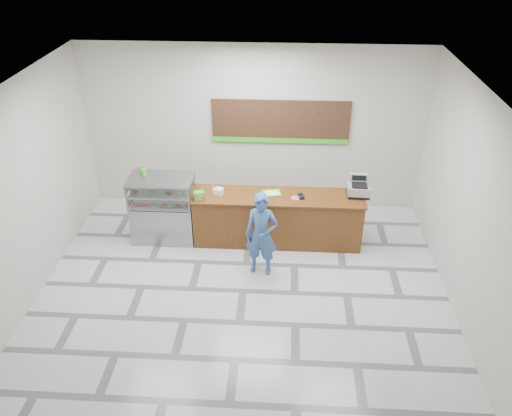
# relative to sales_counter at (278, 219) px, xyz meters

# --- Properties ---
(floor) EXTENTS (7.00, 7.00, 0.00)m
(floor) POSITION_rel_sales_counter_xyz_m (-0.55, -1.55, -0.52)
(floor) COLOR silver
(floor) RESTS_ON ground
(back_wall) EXTENTS (7.00, 0.00, 7.00)m
(back_wall) POSITION_rel_sales_counter_xyz_m (-0.55, 1.45, 1.23)
(back_wall) COLOR beige
(back_wall) RESTS_ON floor
(ceiling) EXTENTS (7.00, 7.00, 0.00)m
(ceiling) POSITION_rel_sales_counter_xyz_m (-0.55, -1.55, 2.98)
(ceiling) COLOR silver
(ceiling) RESTS_ON back_wall
(sales_counter) EXTENTS (3.26, 0.76, 1.03)m
(sales_counter) POSITION_rel_sales_counter_xyz_m (0.00, 0.00, 0.00)
(sales_counter) COLOR brown
(sales_counter) RESTS_ON floor
(display_case) EXTENTS (1.22, 0.72, 1.33)m
(display_case) POSITION_rel_sales_counter_xyz_m (-2.22, -0.00, 0.16)
(display_case) COLOR gray
(display_case) RESTS_ON floor
(menu_board) EXTENTS (2.80, 0.06, 0.90)m
(menu_board) POSITION_rel_sales_counter_xyz_m (-0.00, 1.41, 1.42)
(menu_board) COLOR black
(menu_board) RESTS_ON back_wall
(cash_register) EXTENTS (0.42, 0.44, 0.38)m
(cash_register) POSITION_rel_sales_counter_xyz_m (1.50, 0.14, 0.66)
(cash_register) COLOR black
(cash_register) RESTS_ON sales_counter
(card_terminal) EXTENTS (0.13, 0.19, 0.04)m
(card_terminal) POSITION_rel_sales_counter_xyz_m (0.43, -0.04, 0.54)
(card_terminal) COLOR black
(card_terminal) RESTS_ON sales_counter
(serving_tray) EXTENTS (0.41, 0.33, 0.02)m
(serving_tray) POSITION_rel_sales_counter_xyz_m (-0.13, 0.07, 0.52)
(serving_tray) COLOR #35BE13
(serving_tray) RESTS_ON sales_counter
(napkin_box) EXTENTS (0.18, 0.18, 0.12)m
(napkin_box) POSITION_rel_sales_counter_xyz_m (-1.12, -0.00, 0.57)
(napkin_box) COLOR white
(napkin_box) RESTS_ON sales_counter
(straw_cup) EXTENTS (0.08, 0.08, 0.12)m
(straw_cup) POSITION_rel_sales_counter_xyz_m (-1.20, -0.03, 0.57)
(straw_cup) COLOR silver
(straw_cup) RESTS_ON sales_counter
(promo_box) EXTENTS (0.21, 0.17, 0.17)m
(promo_box) POSITION_rel_sales_counter_xyz_m (-1.46, -0.23, 0.60)
(promo_box) COLOR green
(promo_box) RESTS_ON sales_counter
(donut_decal) EXTENTS (0.17, 0.17, 0.00)m
(donut_decal) POSITION_rel_sales_counter_xyz_m (0.32, -0.07, 0.52)
(donut_decal) COLOR #E66682
(donut_decal) RESTS_ON sales_counter
(green_cup_left) EXTENTS (0.09, 0.09, 0.14)m
(green_cup_left) POSITION_rel_sales_counter_xyz_m (-2.62, 0.23, 0.88)
(green_cup_left) COLOR green
(green_cup_left) RESTS_ON display_case
(green_cup_right) EXTENTS (0.08, 0.08, 0.13)m
(green_cup_right) POSITION_rel_sales_counter_xyz_m (-2.55, 0.09, 0.88)
(green_cup_right) COLOR green
(green_cup_right) RESTS_ON display_case
(customer) EXTENTS (0.63, 0.46, 1.59)m
(customer) POSITION_rel_sales_counter_xyz_m (-0.26, -0.97, 0.28)
(customer) COLOR #365C95
(customer) RESTS_ON floor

